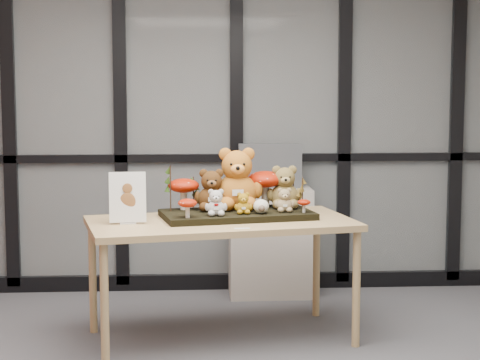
{
  "coord_description": "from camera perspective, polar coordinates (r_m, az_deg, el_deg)",
  "views": [
    {
      "loc": [
        0.06,
        -4.3,
        1.69
      ],
      "look_at": [
        0.39,
        1.1,
        1.04
      ],
      "focal_mm": 65.0,
      "sensor_mm": 36.0,
      "label": 1
    }
  ],
  "objects": [
    {
      "name": "sign_holder",
      "position": [
        5.41,
        -7.39,
        -1.28
      ],
      "size": [
        0.23,
        0.07,
        0.32
      ],
      "rotation": [
        0.0,
        0.0,
        0.09
      ],
      "color": "silver",
      "rests_on": "display_table"
    },
    {
      "name": "sprig_dry_far_right",
      "position": [
        5.8,
        3.52,
        -0.49
      ],
      "size": [
        0.05,
        0.05,
        0.26
      ],
      "primitive_type": null,
      "color": "brown",
      "rests_on": "diorama_tray"
    },
    {
      "name": "sprig_green_centre",
      "position": [
        5.74,
        -1.46,
        -0.68
      ],
      "size": [
        0.05,
        0.05,
        0.23
      ],
      "primitive_type": null,
      "color": "black",
      "rests_on": "diorama_tray"
    },
    {
      "name": "mushroom_front_right",
      "position": [
        5.57,
        4.22,
        -1.66
      ],
      "size": [
        0.08,
        0.08,
        0.09
      ],
      "primitive_type": null,
      "color": "#991804",
      "rests_on": "diorama_tray"
    },
    {
      "name": "mushroom_back_right",
      "position": [
        5.77,
        1.67,
        -0.48
      ],
      "size": [
        0.24,
        0.24,
        0.27
      ],
      "primitive_type": null,
      "color": "#991804",
      "rests_on": "diorama_tray"
    },
    {
      "name": "monitor",
      "position": [
        6.63,
        2.0,
        0.93
      ],
      "size": [
        0.48,
        0.05,
        0.34
      ],
      "color": "#505358",
      "rests_on": "cabinet"
    },
    {
      "name": "bear_pooh_yellow",
      "position": [
        5.69,
        -0.21,
        0.31
      ],
      "size": [
        0.39,
        0.37,
        0.44
      ],
      "primitive_type": null,
      "rotation": [
        0.0,
        0.0,
        0.2
      ],
      "color": "#BC6B1E",
      "rests_on": "diorama_tray"
    },
    {
      "name": "sprig_dry_mid_right",
      "position": [
        5.69,
        4.12,
        -0.89
      ],
      "size": [
        0.05,
        0.05,
        0.21
      ],
      "primitive_type": null,
      "color": "brown",
      "rests_on": "diorama_tray"
    },
    {
      "name": "bear_small_yellow",
      "position": [
        5.5,
        0.22,
        -1.45
      ],
      "size": [
        0.13,
        0.12,
        0.15
      ],
      "primitive_type": null,
      "rotation": [
        0.0,
        0.0,
        0.2
      ],
      "color": "#AE7C12",
      "rests_on": "diorama_tray"
    },
    {
      "name": "diorama_tray",
      "position": [
        5.6,
        -0.18,
        -2.29
      ],
      "size": [
        1.03,
        0.66,
        0.04
      ],
      "primitive_type": "cube",
      "rotation": [
        0.0,
        0.0,
        0.2
      ],
      "color": "black",
      "rests_on": "display_table"
    },
    {
      "name": "sprig_green_mid_left",
      "position": [
        5.7,
        -3.07,
        -0.85
      ],
      "size": [
        0.05,
        0.05,
        0.21
      ],
      "primitive_type": null,
      "color": "black",
      "rests_on": "diorama_tray"
    },
    {
      "name": "sprig_green_far_left",
      "position": [
        5.61,
        -4.58,
        -0.55
      ],
      "size": [
        0.05,
        0.05,
        0.3
      ],
      "primitive_type": null,
      "color": "black",
      "rests_on": "diorama_tray"
    },
    {
      "name": "bear_brown_medium",
      "position": [
        5.63,
        -1.88,
        -0.5
      ],
      "size": [
        0.26,
        0.25,
        0.3
      ],
      "primitive_type": null,
      "rotation": [
        0.0,
        0.0,
        0.2
      ],
      "color": "#47290F",
      "rests_on": "diorama_tray"
    },
    {
      "name": "plush_cream_hedgehog",
      "position": [
        5.51,
        1.39,
        -1.7
      ],
      "size": [
        0.09,
        0.08,
        0.1
      ],
      "primitive_type": null,
      "rotation": [
        0.0,
        0.0,
        0.2
      ],
      "color": "white",
      "rests_on": "diorama_tray"
    },
    {
      "name": "bear_beige_small",
      "position": [
        5.58,
        2.94,
        -1.24
      ],
      "size": [
        0.15,
        0.14,
        0.17
      ],
      "primitive_type": null,
      "rotation": [
        0.0,
        0.0,
        0.2
      ],
      "color": "#A0875B",
      "rests_on": "diorama_tray"
    },
    {
      "name": "cabinet",
      "position": [
        6.7,
        1.99,
        -4.09
      ],
      "size": [
        0.62,
        0.36,
        0.83
      ],
      "primitive_type": "cube",
      "color": "#B0A89D",
      "rests_on": "floor"
    },
    {
      "name": "mushroom_back_left",
      "position": [
        5.68,
        -3.71,
        -0.82
      ],
      "size": [
        0.2,
        0.2,
        0.23
      ],
      "primitive_type": null,
      "color": "#991804",
      "rests_on": "diorama_tray"
    },
    {
      "name": "room_shell",
      "position": [
        4.3,
        -4.34,
        6.7
      ],
      "size": [
        5.0,
        5.0,
        5.0
      ],
      "color": "#B6B3AC",
      "rests_on": "floor"
    },
    {
      "name": "display_table",
      "position": [
        5.53,
        -1.27,
        -3.32
      ],
      "size": [
        1.79,
        1.14,
        0.78
      ],
      "rotation": [
        0.0,
        0.0,
        0.2
      ],
      "color": "tan",
      "rests_on": "floor"
    },
    {
      "name": "bear_white_bow",
      "position": [
        5.43,
        -1.59,
        -1.38
      ],
      "size": [
        0.16,
        0.15,
        0.18
      ],
      "primitive_type": null,
      "rotation": [
        0.0,
        0.0,
        0.2
      ],
      "color": "silver",
      "rests_on": "diorama_tray"
    },
    {
      "name": "glass_partition",
      "position": [
        6.77,
        -4.05,
        4.54
      ],
      "size": [
        4.9,
        0.06,
        2.78
      ],
      "color": "#2D383F",
      "rests_on": "floor"
    },
    {
      "name": "bear_tan_back",
      "position": [
        5.75,
        2.93,
        -0.3
      ],
      "size": [
        0.27,
        0.25,
        0.31
      ],
      "primitive_type": null,
      "rotation": [
        0.0,
        0.0,
        0.2
      ],
      "color": "olive",
      "rests_on": "diorama_tray"
    },
    {
      "name": "label_card",
      "position": [
        5.21,
        0.15,
        -3.2
      ],
      "size": [
        0.09,
        0.03,
        0.0
      ],
      "primitive_type": "cube",
      "color": "white",
      "rests_on": "display_table"
    },
    {
      "name": "mushroom_front_left",
      "position": [
        5.36,
        -3.46,
        -1.8
      ],
      "size": [
        0.12,
        0.12,
        0.13
      ],
      "primitive_type": null,
      "color": "#991804",
      "rests_on": "diorama_tray"
    }
  ]
}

